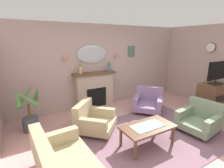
% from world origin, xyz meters
% --- Properties ---
extents(floor, '(6.95, 6.08, 0.10)m').
position_xyz_m(floor, '(0.00, 0.00, -0.05)').
color(floor, '#C6938E').
rests_on(floor, ground).
extents(wall_back, '(6.95, 0.10, 2.61)m').
position_xyz_m(wall_back, '(0.00, 2.59, 1.31)').
color(wall_back, '#B29993').
rests_on(wall_back, ground).
extents(patterned_rug, '(3.20, 2.40, 0.01)m').
position_xyz_m(patterned_rug, '(0.00, 0.20, 0.01)').
color(patterned_rug, '#7F5B6B').
rests_on(patterned_rug, ground).
extents(fireplace, '(1.36, 0.36, 1.16)m').
position_xyz_m(fireplace, '(-0.43, 2.37, 0.57)').
color(fireplace, tan).
rests_on(fireplace, ground).
extents(mantel_vase_left, '(0.10, 0.10, 0.38)m').
position_xyz_m(mantel_vase_left, '(-0.88, 2.34, 1.36)').
color(mantel_vase_left, tan).
rests_on(mantel_vase_left, fireplace).
extents(mantel_vase_right, '(0.10, 0.10, 0.34)m').
position_xyz_m(mantel_vase_right, '(0.07, 2.34, 1.34)').
color(mantel_vase_right, '#4C7093').
rests_on(mantel_vase_right, fireplace).
extents(wall_mirror, '(0.96, 0.06, 0.56)m').
position_xyz_m(wall_mirror, '(-0.43, 2.51, 1.71)').
color(wall_mirror, '#B2BCC6').
extents(wall_sconce_left, '(0.14, 0.14, 0.14)m').
position_xyz_m(wall_sconce_left, '(-1.28, 2.46, 1.66)').
color(wall_sconce_left, '#D17066').
extents(wall_sconce_right, '(0.14, 0.14, 0.14)m').
position_xyz_m(wall_sconce_right, '(0.42, 2.46, 1.66)').
color(wall_sconce_right, '#D17066').
extents(wall_clock, '(0.04, 0.31, 0.31)m').
position_xyz_m(wall_clock, '(2.93, 0.83, 1.90)').
color(wall_clock, silver).
extents(framed_picture, '(0.28, 0.03, 0.36)m').
position_xyz_m(framed_picture, '(1.07, 2.52, 1.75)').
color(framed_picture, '#4C6B56').
extents(coffee_table, '(1.10, 0.60, 0.45)m').
position_xyz_m(coffee_table, '(-0.35, -0.03, 0.38)').
color(coffee_table, brown).
rests_on(coffee_table, ground).
extents(armchair_in_corner, '(1.14, 1.14, 0.71)m').
position_xyz_m(armchair_in_corner, '(0.88, 1.32, 0.31)').
color(armchair_in_corner, gray).
rests_on(armchair_in_corner, ground).
extents(armchair_near_fireplace, '(1.15, 1.15, 0.71)m').
position_xyz_m(armchair_near_fireplace, '(-1.10, 1.04, 0.31)').
color(armchair_near_fireplace, tan).
rests_on(armchair_near_fireplace, ground).
extents(armchair_beside_couch, '(0.91, 0.90, 0.71)m').
position_xyz_m(armchair_beside_couch, '(1.15, -0.20, 0.31)').
color(armchair_beside_couch, gray).
rests_on(armchair_beside_couch, ground).
extents(tv_cabinet, '(0.80, 0.57, 0.90)m').
position_xyz_m(tv_cabinet, '(2.42, 0.27, 0.45)').
color(tv_cabinet, brown).
rests_on(tv_cabinet, ground).
extents(tv_flatscreen, '(0.84, 0.24, 0.65)m').
position_xyz_m(tv_flatscreen, '(2.42, 0.25, 1.25)').
color(tv_flatscreen, black).
rests_on(tv_flatscreen, tv_cabinet).
extents(potted_plant_corner_palm, '(0.61, 0.58, 1.13)m').
position_xyz_m(potted_plant_corner_palm, '(-2.38, 1.84, 0.50)').
color(potted_plant_corner_palm, '#474C56').
rests_on(potted_plant_corner_palm, ground).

